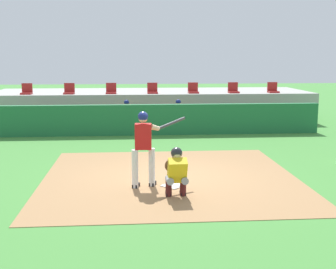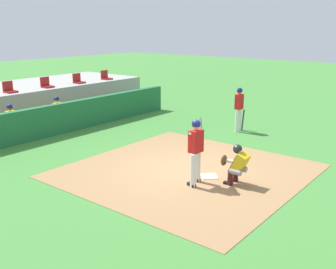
{
  "view_description": "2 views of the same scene",
  "coord_description": "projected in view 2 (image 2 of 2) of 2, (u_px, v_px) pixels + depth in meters",
  "views": [
    {
      "loc": [
        -0.97,
        -11.19,
        3.05
      ],
      "look_at": [
        0.0,
        0.7,
        1.0
      ],
      "focal_mm": 48.64,
      "sensor_mm": 36.0,
      "label": 1
    },
    {
      "loc": [
        -9.03,
        -6.49,
        4.14
      ],
      "look_at": [
        0.0,
        0.7,
        1.0
      ],
      "focal_mm": 42.64,
      "sensor_mm": 36.0,
      "label": 2
    }
  ],
  "objects": [
    {
      "name": "stadium_seat_3",
      "position": [
        9.0,
        89.0,
        17.04
      ],
      "size": [
        0.46,
        0.46,
        0.48
      ],
      "color": "#A51E1E",
      "rests_on": "stands_platform"
    },
    {
      "name": "home_plate",
      "position": [
        209.0,
        176.0,
        11.32
      ],
      "size": [
        0.62,
        0.62,
        0.02
      ],
      "primitive_type": "cube",
      "rotation": [
        0.0,
        0.0,
        0.79
      ],
      "color": "white",
      "rests_on": "dirt_infield"
    },
    {
      "name": "dugout_bench",
      "position": [
        38.0,
        126.0,
        16.25
      ],
      "size": [
        11.8,
        0.44,
        0.45
      ],
      "primitive_type": "cube",
      "color": "olive",
      "rests_on": "ground"
    },
    {
      "name": "dugout_player_1",
      "position": [
        59.0,
        111.0,
        16.78
      ],
      "size": [
        0.49,
        0.7,
        1.3
      ],
      "color": "#939399",
      "rests_on": "ground"
    },
    {
      "name": "dugout_player_0",
      "position": [
        13.0,
        121.0,
        15.17
      ],
      "size": [
        0.49,
        0.7,
        1.3
      ],
      "color": "#939399",
      "rests_on": "ground"
    },
    {
      "name": "catcher_crouched",
      "position": [
        237.0,
        163.0,
        10.64
      ],
      "size": [
        0.49,
        1.66,
        1.13
      ],
      "color": "gray",
      "rests_on": "ground"
    },
    {
      "name": "batter_at_plate",
      "position": [
        196.0,
        148.0,
        10.55
      ],
      "size": [
        1.33,
        0.74,
        1.8
      ],
      "color": "silver",
      "rests_on": "ground"
    },
    {
      "name": "stadium_seat_4",
      "position": [
        46.0,
        85.0,
        18.44
      ],
      "size": [
        0.46,
        0.46,
        0.48
      ],
      "color": "#A51E1E",
      "rests_on": "stands_platform"
    },
    {
      "name": "dirt_infield",
      "position": [
        186.0,
        171.0,
        11.8
      ],
      "size": [
        6.4,
        6.4,
        0.01
      ],
      "primitive_type": "cube",
      "color": "#9E754C",
      "rests_on": "ground"
    },
    {
      "name": "stadium_seat_5",
      "position": [
        78.0,
        80.0,
        19.84
      ],
      "size": [
        0.46,
        0.46,
        0.48
      ],
      "color": "#A51E1E",
      "rests_on": "stands_platform"
    },
    {
      "name": "stadium_seat_6",
      "position": [
        106.0,
        77.0,
        21.25
      ],
      "size": [
        0.46,
        0.46,
        0.48
      ],
      "color": "#A51E1E",
      "rests_on": "stands_platform"
    },
    {
      "name": "ground_plane",
      "position": [
        186.0,
        171.0,
        11.8
      ],
      "size": [
        80.0,
        80.0,
        0.0
      ],
      "primitive_type": "plane",
      "color": "#428438"
    },
    {
      "name": "dugout_wall",
      "position": [
        52.0,
        120.0,
        15.56
      ],
      "size": [
        13.0,
        0.3,
        1.2
      ],
      "primitive_type": "cube",
      "color": "#1E6638",
      "rests_on": "ground"
    },
    {
      "name": "on_deck_batter",
      "position": [
        239.0,
        107.0,
        16.03
      ],
      "size": [
        0.58,
        0.23,
        1.79
      ],
      "color": "silver",
      "rests_on": "ground"
    }
  ]
}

